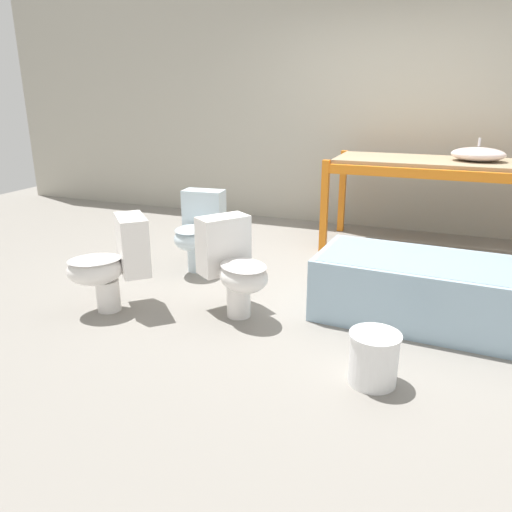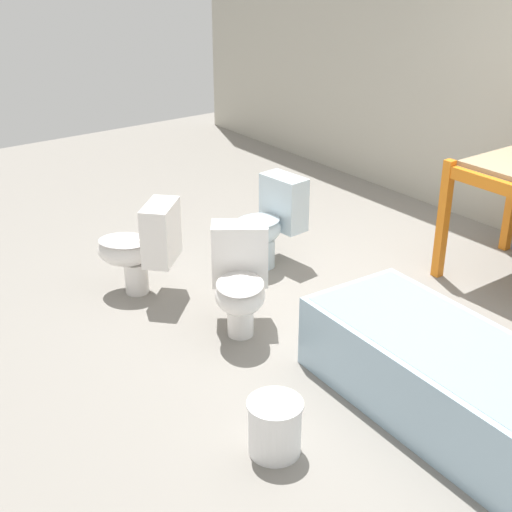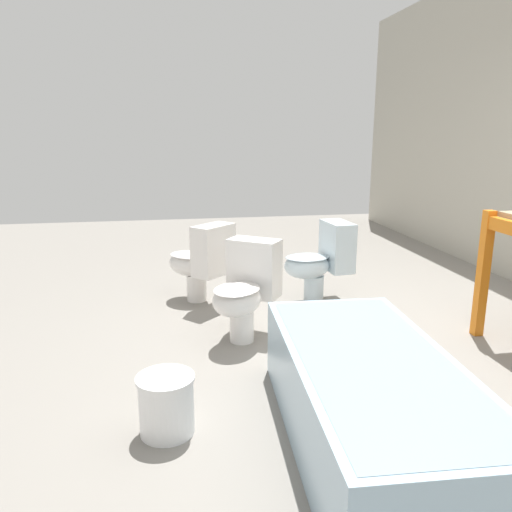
{
  "view_description": "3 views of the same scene",
  "coord_description": "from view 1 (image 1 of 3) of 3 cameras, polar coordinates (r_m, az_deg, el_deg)",
  "views": [
    {
      "loc": [
        0.75,
        -4.11,
        1.61
      ],
      "look_at": [
        -0.48,
        -0.98,
        0.48
      ],
      "focal_mm": 35.0,
      "sensor_mm": 36.0,
      "label": 1
    },
    {
      "loc": [
        2.78,
        -3.38,
        2.51
      ],
      "look_at": [
        -0.47,
        -0.98,
        0.63
      ],
      "focal_mm": 50.0,
      "sensor_mm": 36.0,
      "label": 2
    },
    {
      "loc": [
        2.75,
        -1.48,
        1.49
      ],
      "look_at": [
        -0.44,
        -0.92,
        0.68
      ],
      "focal_mm": 35.0,
      "sensor_mm": 36.0,
      "label": 3
    }
  ],
  "objects": [
    {
      "name": "ground_plane",
      "position": [
        4.48,
        10.42,
        -2.87
      ],
      "size": [
        12.0,
        12.0,
        0.0
      ],
      "primitive_type": "plane",
      "color": "gray"
    },
    {
      "name": "warehouse_wall_rear",
      "position": [
        6.15,
        15.22,
        17.81
      ],
      "size": [
        10.8,
        0.08,
        3.2
      ],
      "color": "#B2AD9E",
      "rests_on": "ground_plane"
    },
    {
      "name": "shelving_rack",
      "position": [
        5.38,
        19.56,
        9.06
      ],
      "size": [
        2.05,
        0.94,
        0.95
      ],
      "color": "orange",
      "rests_on": "ground_plane"
    },
    {
      "name": "sink_basin",
      "position": [
        5.37,
        24.05,
        10.57
      ],
      "size": [
        0.5,
        0.4,
        0.21
      ],
      "color": "silver",
      "rests_on": "shelving_rack"
    },
    {
      "name": "bathtub_main",
      "position": [
        3.79,
        19.85,
        -3.39
      ],
      "size": [
        1.72,
        0.84,
        0.46
      ],
      "rotation": [
        0.0,
        0.0,
        -0.05
      ],
      "color": "#99B7CC",
      "rests_on": "ground_plane"
    },
    {
      "name": "toilet_near",
      "position": [
        4.64,
        -6.59,
        3.17
      ],
      "size": [
        0.41,
        0.62,
        0.72
      ],
      "rotation": [
        0.0,
        0.0,
        0.1
      ],
      "color": "silver",
      "rests_on": "ground_plane"
    },
    {
      "name": "toilet_far",
      "position": [
        3.66,
        -2.54,
        -0.92
      ],
      "size": [
        0.68,
        0.63,
        0.72
      ],
      "rotation": [
        0.0,
        0.0,
        0.95
      ],
      "color": "white",
      "rests_on": "ground_plane"
    },
    {
      "name": "toilet_extra",
      "position": [
        3.88,
        -16.02,
        -0.52
      ],
      "size": [
        0.67,
        0.66,
        0.72
      ],
      "rotation": [
        0.0,
        0.0,
        -0.81
      ],
      "color": "white",
      "rests_on": "ground_plane"
    },
    {
      "name": "bucket_white",
      "position": [
        2.97,
        13.31,
        -11.17
      ],
      "size": [
        0.3,
        0.3,
        0.31
      ],
      "color": "white",
      "rests_on": "ground_plane"
    }
  ]
}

